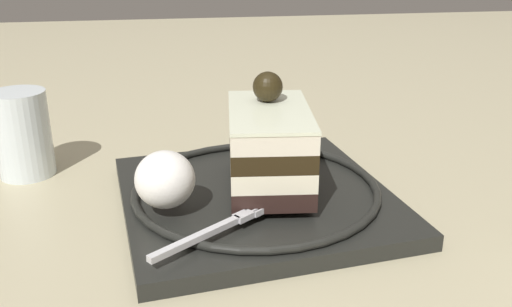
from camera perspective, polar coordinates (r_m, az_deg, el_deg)
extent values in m
plane|color=#B7AD89|center=(0.53, -0.90, -4.51)|extent=(2.40, 2.40, 0.00)
cube|color=black|center=(0.51, 0.00, -4.60)|extent=(0.26, 0.26, 0.01)
torus|color=black|center=(0.51, 0.00, -3.52)|extent=(0.25, 0.25, 0.01)
cube|color=black|center=(0.51, 1.33, -2.08)|extent=(0.08, 0.13, 0.02)
cube|color=white|center=(0.50, 1.34, -0.35)|extent=(0.08, 0.13, 0.02)
cube|color=black|center=(0.50, 1.36, 1.42)|extent=(0.08, 0.13, 0.02)
cube|color=#F0E6CF|center=(0.49, 1.38, 3.24)|extent=(0.08, 0.13, 0.02)
cube|color=white|center=(0.49, 1.39, 4.33)|extent=(0.08, 0.13, 0.00)
sphere|color=black|center=(0.51, 1.19, 6.76)|extent=(0.03, 0.03, 0.03)
ellipsoid|color=white|center=(0.46, -9.19, -2.61)|extent=(0.05, 0.05, 0.05)
cube|color=silver|center=(0.42, -6.04, -8.49)|extent=(0.07, 0.05, 0.00)
cube|color=silver|center=(0.45, -1.27, -6.35)|extent=(0.02, 0.02, 0.00)
cube|color=silver|center=(0.46, 1.29, -5.58)|extent=(0.03, 0.02, 0.00)
cube|color=silver|center=(0.46, 0.99, -5.45)|extent=(0.03, 0.02, 0.00)
cube|color=silver|center=(0.46, 0.69, -5.31)|extent=(0.03, 0.02, 0.00)
cube|color=silver|center=(0.47, 0.39, -5.18)|extent=(0.03, 0.02, 0.00)
cylinder|color=silver|center=(0.61, -22.53, 1.84)|extent=(0.06, 0.06, 0.09)
cylinder|color=orange|center=(0.62, -22.24, -0.09)|extent=(0.05, 0.05, 0.04)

